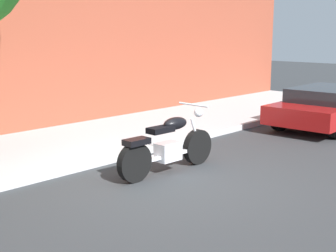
# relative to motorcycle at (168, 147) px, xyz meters

# --- Properties ---
(ground_plane) EXTENTS (60.00, 60.00, 0.00)m
(ground_plane) POSITION_rel_motorcycle_xyz_m (-0.46, -0.37, -0.46)
(ground_plane) COLOR #303335
(sidewalk) EXTENTS (22.04, 3.26, 0.14)m
(sidewalk) POSITION_rel_motorcycle_xyz_m (-0.46, 2.78, -0.39)
(sidewalk) COLOR #B0B0B0
(sidewalk) RESTS_ON ground
(motorcycle) EXTENTS (2.21, 0.70, 1.15)m
(motorcycle) POSITION_rel_motorcycle_xyz_m (0.00, 0.00, 0.00)
(motorcycle) COLOR black
(motorcycle) RESTS_ON ground
(parked_car_red) EXTENTS (4.11, 1.87, 1.03)m
(parked_car_red) POSITION_rel_motorcycle_xyz_m (5.88, -0.22, 0.09)
(parked_car_red) COLOR black
(parked_car_red) RESTS_ON ground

